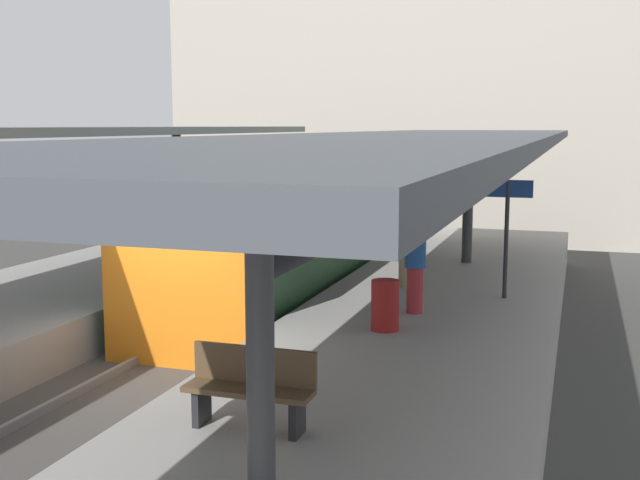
{
  "coord_description": "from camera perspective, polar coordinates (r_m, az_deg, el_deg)",
  "views": [
    {
      "loc": [
        6.25,
        -10.74,
        4.2
      ],
      "look_at": [
        0.92,
        5.39,
        1.72
      ],
      "focal_mm": 44.12,
      "sensor_mm": 36.0,
      "label": 1
    }
  ],
  "objects": [
    {
      "name": "ground_plane",
      "position": [
        13.12,
        -11.47,
        -10.54
      ],
      "size": [
        80.0,
        80.0,
        0.0
      ],
      "primitive_type": "plane",
      "color": "#383835"
    },
    {
      "name": "platform_right",
      "position": [
        11.62,
        5.23,
        -10.29
      ],
      "size": [
        4.4,
        28.0,
        1.0
      ],
      "primitive_type": "cube",
      "color": "gray",
      "rests_on": "ground_plane"
    },
    {
      "name": "track_ballast",
      "position": [
        13.08,
        -11.49,
        -10.12
      ],
      "size": [
        3.2,
        28.0,
        0.2
      ],
      "primitive_type": "cube",
      "color": "#423F3D",
      "rests_on": "ground_plane"
    },
    {
      "name": "rail_near_side",
      "position": [
        13.39,
        -14.22,
        -9.01
      ],
      "size": [
        0.08,
        28.0,
        0.14
      ],
      "primitive_type": "cube",
      "color": "slate",
      "rests_on": "track_ballast"
    },
    {
      "name": "rail_far_side",
      "position": [
        12.7,
        -8.65,
        -9.81
      ],
      "size": [
        0.08,
        28.0,
        0.14
      ],
      "primitive_type": "cube",
      "color": "slate",
      "rests_on": "track_ballast"
    },
    {
      "name": "commuter_train",
      "position": [
        18.39,
        -1.75,
        0.58
      ],
      "size": [
        2.78,
        11.84,
        3.1
      ],
      "color": "#2D5633",
      "rests_on": "track_ballast"
    },
    {
      "name": "canopy_left",
      "position": [
        15.76,
        -21.51,
        7.2
      ],
      "size": [
        4.18,
        21.0,
        3.17
      ],
      "color": "#333335",
      "rests_on": "platform_left"
    },
    {
      "name": "canopy_right",
      "position": [
        12.38,
        6.93,
        7.11
      ],
      "size": [
        4.18,
        21.0,
        3.07
      ],
      "color": "#333335",
      "rests_on": "platform_right"
    },
    {
      "name": "platform_bench",
      "position": [
        8.51,
        -5.05,
        -10.46
      ],
      "size": [
        1.4,
        0.41,
        0.86
      ],
      "color": "black",
      "rests_on": "platform_right"
    },
    {
      "name": "platform_sign",
      "position": [
        14.89,
        13.42,
        2.01
      ],
      "size": [
        0.9,
        0.08,
        2.21
      ],
      "color": "#262628",
      "rests_on": "platform_right"
    },
    {
      "name": "litter_bin",
      "position": [
        12.43,
        4.74,
        -4.74
      ],
      "size": [
        0.44,
        0.44,
        0.8
      ],
      "primitive_type": "cylinder",
      "color": "maroon",
      "rests_on": "platform_right"
    },
    {
      "name": "passenger_near_bench",
      "position": [
        13.52,
        6.92,
        -1.73
      ],
      "size": [
        0.36,
        0.36,
        1.65
      ],
      "color": "maroon",
      "rests_on": "platform_right"
    },
    {
      "name": "passenger_mid_platform",
      "position": [
        15.7,
        6.26,
        0.01
      ],
      "size": [
        0.36,
        0.36,
        1.81
      ],
      "color": "#998460",
      "rests_on": "platform_right"
    },
    {
      "name": "station_building_backdrop",
      "position": [
        31.39,
        6.93,
        10.63
      ],
      "size": [
        18.0,
        6.0,
        11.0
      ],
      "primitive_type": "cube",
      "color": "#A89E8E",
      "rests_on": "ground_plane"
    }
  ]
}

